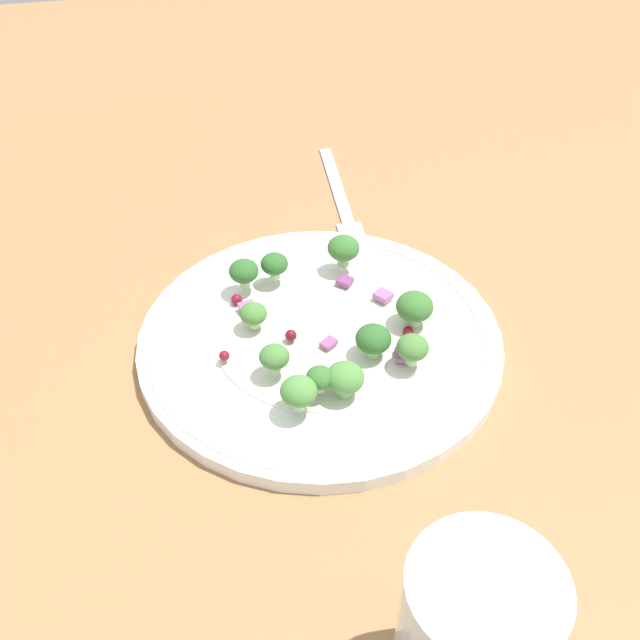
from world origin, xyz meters
The scene contains 27 objects.
ground_plane centered at (0.00, 0.00, -1.00)cm, with size 180.00×180.00×2.00cm, color olive.
plate centered at (-0.52, -0.56, 0.86)cm, with size 28.54×28.54×1.70cm.
dressing_pool centered at (-0.52, -0.56, 1.30)cm, with size 16.55×16.55×0.20cm, color white.
broccoli_floret_0 centered at (2.60, 7.16, 3.36)cm, with size 2.58×2.58×2.61cm.
broccoli_floret_1 centered at (-7.93, 0.38, 3.16)cm, with size 2.94×2.94×2.97cm.
broccoli_floret_2 centered at (-3.87, 2.77, 3.02)cm, with size 2.71×2.71×2.74cm.
broccoli_floret_3 centered at (1.91, -7.46, 3.35)cm, with size 2.31×2.31×2.34cm.
broccoli_floret_4 centered at (3.67, 3.37, 3.27)cm, with size 2.23×2.23×2.26cm.
broccoli_floret_5 centered at (4.53, -6.88, 3.44)cm, with size 2.46×2.46×2.49cm.
broccoli_floret_6 centered at (4.45, -2.05, 2.91)cm, with size 2.16×2.16×2.19cm.
broccoli_floret_7 centered at (-4.13, -8.05, 3.64)cm, with size 2.74×2.74×2.78cm.
broccoli_floret_8 centered at (0.87, 6.01, 3.19)cm, with size 1.98×1.98×2.01cm.
broccoli_floret_9 centered at (-6.33, 4.55, 3.33)cm, with size 2.39×2.39×2.42cm.
broccoli_floret_10 centered at (-0.86, 6.30, 3.08)cm, with size 2.75×2.75×2.78cm.
cranberry_0 centered at (-5.93, 3.04, 1.80)cm, with size 0.82×0.82×0.82cm, color #4C0A14.
cranberry_1 centered at (1.88, 0.19, 2.04)cm, with size 0.91×0.91×0.91cm, color maroon.
cranberry_2 centered at (5.43, -5.36, 1.88)cm, with size 0.94×0.94×0.94cm, color maroon.
cranberry_3 centered at (-0.37, 4.52, 1.72)cm, with size 0.96×0.96×0.96cm, color maroon.
cranberry_4 centered at (-7.18, 1.10, 1.73)cm, with size 0.88×0.88×0.88cm, color maroon.
cranberry_5 centered at (7.14, 1.21, 2.07)cm, with size 0.81×0.81×0.81cm, color maroon.
cranberry_6 centered at (0.99, 5.21, 2.09)cm, with size 0.72×0.72×0.72cm, color maroon.
onion_bit_0 centered at (-6.39, -3.33, 1.93)cm, with size 1.33×1.18×0.52cm, color #A35B93.
onion_bit_1 centered at (-0.84, 1.16, 1.78)cm, with size 0.91×1.22×0.34cm, color #934C84.
onion_bit_2 centered at (-3.79, -5.95, 1.84)cm, with size 1.12×1.20×0.45cm, color #843D75.
onion_bit_3 centered at (-5.93, 3.75, 1.91)cm, with size 1.34×1.07×0.44cm, color #A35B93.
onion_bit_4 centered at (4.74, -4.29, 1.92)cm, with size 1.25×0.90×0.50cm, color #A35B93.
fork centered at (-6.99, -21.10, 0.25)cm, with size 2.88×18.67×0.50cm.
Camera 1 is at (8.26, 41.16, 40.20)cm, focal length 41.31 mm.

